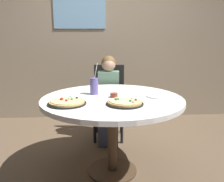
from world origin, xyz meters
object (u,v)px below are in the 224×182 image
at_px(dining_table, 112,107).
at_px(sauce_bowl, 114,95).
at_px(plate_small, 156,96).
at_px(pizza_veggie, 67,102).
at_px(soda_cup, 94,86).
at_px(chair_wooden, 109,97).
at_px(diner_child, 109,104).
at_px(pizza_cheese, 125,102).

xyz_separation_m(dining_table, sauce_bowl, (0.02, 0.01, 0.11)).
bearing_deg(plate_small, pizza_veggie, -165.16).
height_order(pizza_veggie, soda_cup, soda_cup).
distance_m(dining_table, pizza_veggie, 0.45).
height_order(chair_wooden, sauce_bowl, chair_wooden).
bearing_deg(soda_cup, plate_small, -13.59).
xyz_separation_m(dining_table, plate_small, (0.41, -0.00, 0.09)).
distance_m(pizza_veggie, plate_small, 0.82).
height_order(chair_wooden, diner_child, diner_child).
bearing_deg(plate_small, sauce_bowl, 179.04).
bearing_deg(plate_small, soda_cup, 166.41).
distance_m(sauce_bowl, plate_small, 0.39).
bearing_deg(soda_cup, chair_wooden, 77.21).
bearing_deg(sauce_bowl, dining_table, -160.43).
bearing_deg(sauce_bowl, pizza_cheese, -73.88).
relative_size(dining_table, pizza_cheese, 4.23).
xyz_separation_m(pizza_veggie, sauce_bowl, (0.40, 0.22, 0.00)).
relative_size(chair_wooden, plate_small, 5.28).
bearing_deg(dining_table, chair_wooden, 89.58).
relative_size(pizza_cheese, sauce_bowl, 4.40).
distance_m(diner_child, plate_small, 0.88).
bearing_deg(plate_small, dining_table, 179.87).
distance_m(chair_wooden, soda_cup, 0.85).
relative_size(pizza_veggie, sauce_bowl, 4.55).
xyz_separation_m(dining_table, pizza_veggie, (-0.39, -0.21, 0.11)).
distance_m(pizza_cheese, sauce_bowl, 0.26).
bearing_deg(plate_small, pizza_cheese, -142.64).
distance_m(dining_table, sauce_bowl, 0.11).
bearing_deg(sauce_bowl, plate_small, -0.96).
height_order(dining_table, chair_wooden, chair_wooden).
height_order(chair_wooden, pizza_veggie, chair_wooden).
bearing_deg(plate_small, chair_wooden, 113.83).
height_order(diner_child, pizza_cheese, diner_child).
distance_m(pizza_veggie, soda_cup, 0.42).
bearing_deg(chair_wooden, pizza_veggie, -109.30).
bearing_deg(diner_child, sauce_bowl, -88.31).
height_order(sauce_bowl, plate_small, sauce_bowl).
height_order(pizza_cheese, sauce_bowl, pizza_cheese).
bearing_deg(pizza_cheese, soda_cup, 123.78).
bearing_deg(pizza_veggie, soda_cup, 58.15).
height_order(diner_child, pizza_veggie, diner_child).
xyz_separation_m(chair_wooden, pizza_veggie, (-0.39, -1.12, 0.24)).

